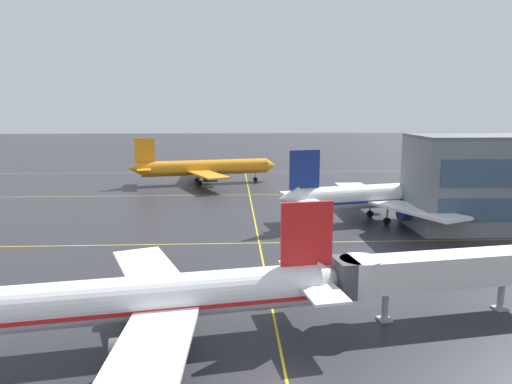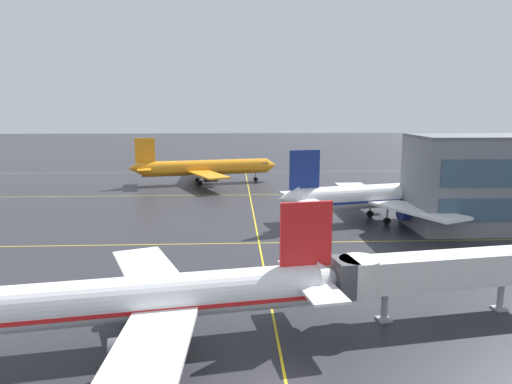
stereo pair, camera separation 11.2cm
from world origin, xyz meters
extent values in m
cylinder|color=white|center=(-10.64, 6.42, 3.61)|extent=(28.37, 8.02, 3.35)
cone|color=white|center=(4.65, 9.01, 3.97)|extent=(3.31, 3.61, 3.18)
cube|color=red|center=(2.39, 8.63, 7.76)|extent=(4.22, 1.02, 5.29)
cube|color=white|center=(2.38, 11.31, 3.97)|extent=(3.55, 4.99, 0.21)
cube|color=white|center=(3.27, 6.10, 3.97)|extent=(3.55, 4.99, 0.21)
cube|color=white|center=(-11.03, 13.95, 3.08)|extent=(9.13, 13.98, 0.35)
cube|color=white|center=(-8.52, -0.82, 3.08)|extent=(5.13, 13.40, 0.35)
cylinder|color=#4C4C51|center=(-11.58, 10.91, 1.94)|extent=(3.26, 2.33, 1.85)
cylinder|color=#4C4C51|center=(-10.05, 1.87, 1.94)|extent=(3.26, 2.33, 1.85)
cube|color=red|center=(-10.64, 6.42, 3.19)|extent=(26.15, 7.68, 0.32)
cylinder|color=#99999E|center=(-9.29, 8.97, 1.45)|extent=(0.25, 0.25, 1.45)
cylinder|color=black|center=(-9.29, 8.97, 0.48)|extent=(1.02, 0.55, 0.97)
cylinder|color=#99999E|center=(-8.52, 4.45, 1.45)|extent=(0.25, 0.25, 1.45)
cylinder|color=black|center=(-8.52, 4.45, 0.48)|extent=(1.02, 0.55, 0.97)
cylinder|color=white|center=(21.42, 44.67, 4.00)|extent=(31.20, 10.90, 3.70)
cone|color=white|center=(37.81, 48.61, 4.00)|extent=(3.31, 4.12, 3.63)
cone|color=white|center=(4.73, 40.65, 4.39)|extent=(3.86, 4.15, 3.52)
cube|color=navy|center=(7.20, 41.25, 8.58)|extent=(4.63, 1.44, 5.85)
cube|color=white|center=(7.41, 38.29, 4.39)|extent=(4.22, 5.66, 0.23)
cube|color=white|center=(6.04, 43.98, 4.39)|extent=(4.22, 5.66, 0.23)
cube|color=white|center=(22.41, 36.38, 3.41)|extent=(10.88, 15.38, 0.39)
cube|color=white|center=(18.53, 52.50, 3.41)|extent=(5.46, 14.75, 0.39)
cylinder|color=navy|center=(22.79, 39.79, 2.14)|extent=(3.70, 2.77, 2.05)
cylinder|color=navy|center=(20.42, 49.64, 2.14)|extent=(3.70, 2.77, 2.05)
cube|color=#385166|center=(35.63, 48.09, 4.53)|extent=(2.50, 3.72, 0.68)
cube|color=navy|center=(21.42, 44.67, 3.53)|extent=(28.78, 10.35, 0.35)
cylinder|color=#99999E|center=(33.74, 47.63, 1.61)|extent=(0.27, 0.27, 1.61)
cylinder|color=black|center=(33.74, 47.63, 0.54)|extent=(1.15, 0.68, 1.07)
cylinder|color=#99999E|center=(20.11, 41.75, 1.61)|extent=(0.27, 0.27, 1.61)
cylinder|color=black|center=(20.11, 41.75, 0.54)|extent=(1.15, 0.68, 1.07)
cylinder|color=#99999E|center=(18.93, 46.68, 1.61)|extent=(0.27, 0.27, 1.61)
cylinder|color=black|center=(18.93, 46.68, 0.54)|extent=(1.15, 0.68, 1.07)
cylinder|color=orange|center=(-9.69, 82.58, 3.78)|extent=(29.60, 9.73, 3.51)
cone|color=orange|center=(5.91, 85.99, 3.78)|extent=(3.08, 3.87, 3.44)
cone|color=orange|center=(-25.55, 79.11, 4.15)|extent=(3.60, 3.89, 3.33)
cube|color=orange|center=(-23.21, 79.62, 8.12)|extent=(4.40, 1.27, 5.54)
cube|color=orange|center=(-23.07, 76.82, 4.15)|extent=(3.91, 5.32, 0.22)
cube|color=orange|center=(-24.25, 82.23, 4.15)|extent=(3.91, 5.32, 0.22)
cube|color=orange|center=(-8.91, 74.72, 3.23)|extent=(10.08, 14.59, 0.37)
cube|color=orange|center=(-12.26, 90.04, 3.23)|extent=(4.88, 13.87, 0.37)
cylinder|color=#333338|center=(-8.48, 77.93, 2.03)|extent=(3.48, 2.56, 1.94)
cylinder|color=#333338|center=(-10.53, 87.30, 2.03)|extent=(3.48, 2.56, 1.94)
cube|color=#385166|center=(3.84, 85.53, 4.29)|extent=(2.31, 3.51, 0.65)
cube|color=orange|center=(-9.69, 82.58, 3.35)|extent=(27.30, 9.26, 0.33)
cylinder|color=#99999E|center=(2.03, 85.14, 1.52)|extent=(0.26, 0.26, 1.52)
cylinder|color=black|center=(2.03, 85.14, 0.51)|extent=(1.08, 0.62, 1.02)
cylinder|color=#99999E|center=(-10.98, 79.84, 1.52)|extent=(0.26, 0.26, 1.52)
cylinder|color=black|center=(-10.98, 79.84, 0.51)|extent=(1.08, 0.62, 1.02)
cylinder|color=#99999E|center=(-12.00, 84.53, 1.52)|extent=(0.26, 0.26, 1.52)
cylinder|color=black|center=(-12.00, 84.53, 0.51)|extent=(1.08, 0.62, 1.02)
cube|color=yellow|center=(0.00, 32.69, 0.00)|extent=(145.35, 0.20, 0.01)
cube|color=yellow|center=(0.00, 67.38, 0.00)|extent=(145.35, 0.20, 0.01)
cube|color=yellow|center=(0.00, 102.07, 0.00)|extent=(145.35, 0.20, 0.01)
cube|color=yellow|center=(0.00, 50.04, 0.00)|extent=(0.20, 152.64, 0.01)
cube|color=silver|center=(14.70, 10.21, 4.10)|extent=(16.01, 5.00, 2.70)
cylinder|color=silver|center=(6.89, 9.04, 4.10)|extent=(3.38, 3.38, 2.97)
cube|color=#47474C|center=(5.61, 8.85, 4.10)|extent=(2.02, 3.17, 2.97)
cylinder|color=#99999E|center=(9.23, 9.39, 2.05)|extent=(0.56, 0.56, 4.10)
cube|color=#99999E|center=(9.23, 9.39, 0.10)|extent=(1.25, 1.25, 0.20)
cylinder|color=#99999E|center=(20.16, 11.02, 2.05)|extent=(0.56, 0.56, 4.10)
cube|color=#99999E|center=(20.16, 11.02, 0.10)|extent=(1.25, 1.25, 0.20)
camera|label=1|loc=(-3.41, -26.87, 17.66)|focal=32.87mm
camera|label=2|loc=(-3.29, -26.88, 17.66)|focal=32.87mm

